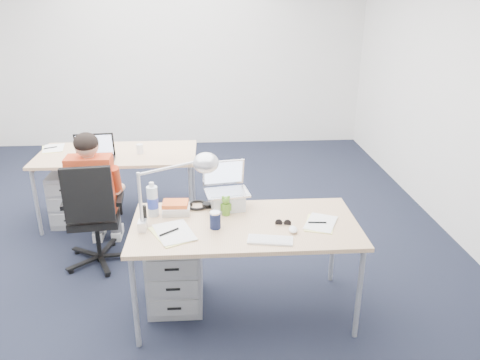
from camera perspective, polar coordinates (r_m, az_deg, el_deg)
name	(u,v)px	position (r m, az deg, el deg)	size (l,w,h in m)	color
floor	(145,254)	(4.47, -11.55, -8.84)	(7.00, 7.00, 0.00)	black
room	(128,66)	(3.90, -13.46, 13.41)	(6.02, 7.02, 2.80)	silver
desk_near	(245,229)	(3.34, 0.60, -6.05)	(1.60, 0.80, 0.73)	tan
desk_far	(118,157)	(4.96, -14.70, 2.71)	(1.60, 0.80, 0.73)	tan
office_chair	(97,235)	(4.31, -17.05, -6.44)	(0.67, 0.67, 0.97)	black
seated_person	(96,194)	(4.33, -17.11, -1.70)	(0.38, 0.66, 1.18)	#C23D1B
drawer_pedestal_near	(175,270)	(3.67, -7.87, -10.86)	(0.40, 0.50, 0.55)	#9C9EA1
drawer_pedestal_far	(74,196)	(5.19, -19.59, -1.85)	(0.40, 0.50, 0.55)	#9C9EA1
silver_laptop	(227,187)	(3.49, -1.61, -0.88)	(0.32, 0.25, 0.34)	silver
wireless_keyboard	(270,240)	(3.10, 3.70, -7.30)	(0.30, 0.12, 0.01)	white
computer_mouse	(293,230)	(3.22, 6.48, -6.03)	(0.06, 0.10, 0.03)	white
headphones	(197,204)	(3.58, -5.23, -2.98)	(0.22, 0.17, 0.04)	black
can_koozie	(215,220)	(3.23, -3.04, -4.89)	(0.08, 0.08, 0.12)	#141B3E
water_bottle	(153,199)	(3.44, -10.61, -2.31)	(0.08, 0.08, 0.26)	silver
bear_figurine	(226,205)	(3.41, -1.72, -3.11)	(0.08, 0.06, 0.15)	#3E7E21
book_stack	(176,208)	(3.48, -7.80, -3.36)	(0.20, 0.15, 0.09)	silver
cordless_phone	(143,216)	(3.31, -11.68, -4.33)	(0.04, 0.03, 0.16)	black
papers_left	(172,233)	(3.21, -8.23, -6.45)	(0.23, 0.33, 0.01)	#FEFF93
papers_right	(320,224)	(3.35, 9.71, -5.25)	(0.19, 0.27, 0.01)	#FEFF93
sunglasses	(283,223)	(3.31, 5.28, -5.23)	(0.11, 0.05, 0.03)	black
desk_lamp	(166,191)	(3.16, -9.07, -1.36)	(0.50, 0.18, 0.57)	silver
dark_laptop	(93,149)	(4.69, -17.52, 3.65)	(0.38, 0.36, 0.27)	black
far_cup	(140,149)	(4.86, -12.10, 3.72)	(0.07, 0.07, 0.10)	white
far_papers	(52,149)	(5.29, -21.89, 3.56)	(0.20, 0.28, 0.01)	white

